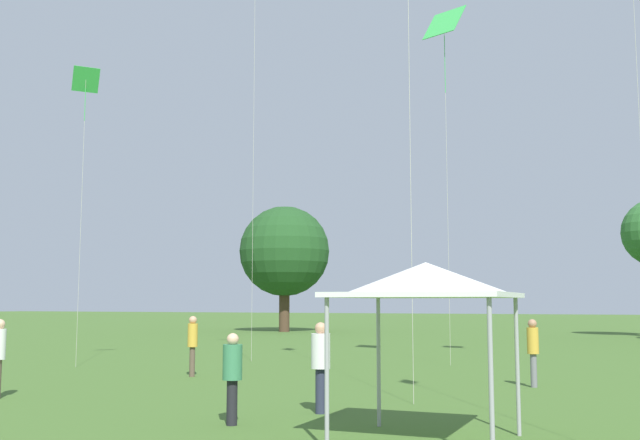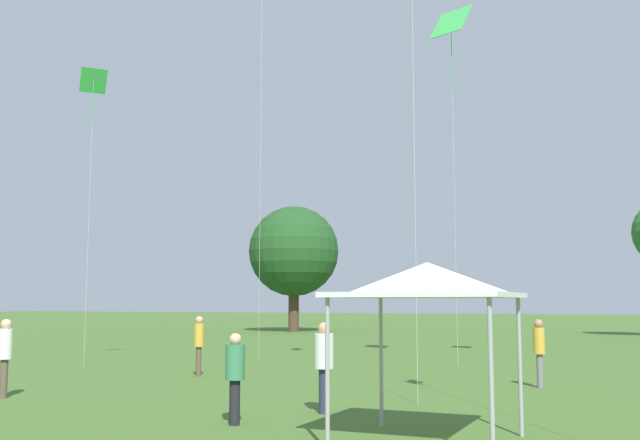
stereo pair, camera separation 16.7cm
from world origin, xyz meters
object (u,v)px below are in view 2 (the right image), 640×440
Objects in this scene: canopy_tent at (427,281)px; kite_7 at (93,90)px; person_standing_1 at (539,346)px; person_standing_0 at (5,350)px; person_standing_5 at (235,370)px; person_standing_3 at (199,339)px; distant_tree_1 at (294,252)px; person_standing_4 at (324,359)px; kite_6 at (451,29)px.

kite_7 reaches higher than canopy_tent.
kite_7 reaches higher than person_standing_1.
person_standing_0 is 1.11× the size of person_standing_5.
person_standing_3 is 0.63× the size of canopy_tent.
distant_tree_1 is at bearing 83.00° from person_standing_5.
person_standing_1 is 0.98× the size of person_standing_4.
person_standing_3 is at bearing -64.60° from kite_6.
kite_7 is (-15.35, 0.07, 8.74)m from person_standing_1.
kite_6 is (0.52, 14.29, 11.29)m from person_standing_5.
kite_7 is (-11.71, -5.73, -2.45)m from kite_6.
kite_6 is at bearing -97.38° from person_standing_0.
canopy_tent reaches higher than person_standing_1.
kite_6 is 13.26m from kite_7.
kite_7 is 32.46m from distant_tree_1.
person_standing_5 is 18.22m from kite_6.
person_standing_3 is 0.17× the size of kite_7.
person_standing_5 is (6.89, -1.09, -0.13)m from person_standing_0.
person_standing_0 reaches higher than person_standing_3.
kite_7 reaches higher than person_standing_4.
kite_6 is 1.24× the size of kite_7.
person_standing_4 is (7.79, 0.87, -0.04)m from person_standing_0.
person_standing_0 is 0.14× the size of kite_6.
kite_7 is (-11.19, 8.55, 8.84)m from person_standing_5.
person_standing_4 is at bearing 33.28° from person_standing_5.
person_standing_0 reaches higher than person_standing_1.
canopy_tent is (-0.44, -8.73, 1.47)m from person_standing_1.
person_standing_3 is at bearing 162.98° from kite_7.
person_standing_1 is 17.66m from kite_7.
distant_tree_1 is (-7.52, 31.36, -3.65)m from kite_7.
kite_6 is at bearing -158.24° from kite_7.
person_standing_3 is at bearing 95.58° from person_standing_5.
kite_6 reaches higher than canopy_tent.
person_standing_3 is 0.19× the size of distant_tree_1.
canopy_tent is at bearing -10.75° from kite_6.
kite_7 reaches higher than person_standing_0.
distant_tree_1 is (-22.87, 31.43, 5.09)m from person_standing_1.
canopy_tent is (10.61, -1.33, 1.44)m from person_standing_0.
person_standing_5 is (-0.90, -1.96, -0.10)m from person_standing_4.
canopy_tent is at bearing -165.23° from person_standing_0.
person_standing_5 is at bearing 176.30° from canopy_tent.
person_standing_1 is 1.08× the size of person_standing_5.
distant_tree_1 is at bearing -166.29° from kite_6.
kite_7 is at bearing -59.11° from person_standing_1.
person_standing_3 is 1.09× the size of person_standing_5.
kite_6 is (-0.38, 12.33, 11.20)m from person_standing_4.
kite_6 reaches higher than distant_tree_1.
kite_7 is (-4.30, 7.46, 8.71)m from person_standing_0.
canopy_tent is 0.29× the size of distant_tree_1.
person_standing_4 is at bearing -151.70° from person_standing_0.
person_standing_5 is at bearing 5.04° from person_standing_1.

